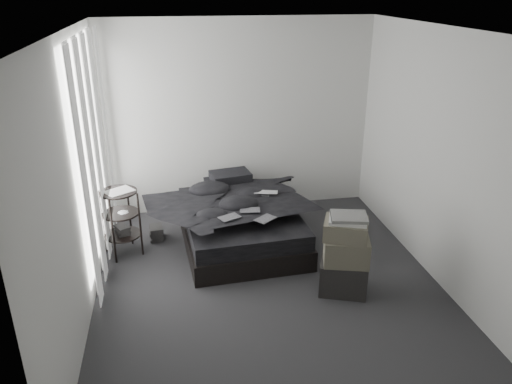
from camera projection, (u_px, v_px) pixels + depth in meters
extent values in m
cube|color=#2D2C2F|center=(269.00, 285.00, 5.32)|extent=(3.60, 4.20, 0.01)
cube|color=white|center=(272.00, 30.00, 4.31)|extent=(3.60, 4.20, 0.01)
cube|color=silver|center=(239.00, 118.00, 6.72)|extent=(3.60, 0.01, 2.60)
cube|color=silver|center=(342.00, 295.00, 2.91)|extent=(3.60, 0.01, 2.60)
cube|color=silver|center=(76.00, 183.00, 4.52)|extent=(0.01, 4.20, 2.60)
cube|color=silver|center=(443.00, 160.00, 5.10)|extent=(0.01, 4.20, 2.60)
cube|color=white|center=(91.00, 148.00, 5.33)|extent=(0.02, 2.00, 2.30)
cube|color=white|center=(96.00, 154.00, 5.36)|extent=(0.06, 2.12, 2.48)
cube|color=black|center=(240.00, 233.00, 6.17)|extent=(1.48, 1.89, 0.24)
cube|color=black|center=(240.00, 217.00, 6.08)|extent=(1.42, 1.83, 0.19)
imported|color=black|center=(241.00, 203.00, 5.97)|extent=(1.43, 1.62, 0.21)
cube|color=black|center=(226.00, 184.00, 6.64)|extent=(0.56, 0.40, 0.12)
cube|color=black|center=(230.00, 176.00, 6.59)|extent=(0.56, 0.43, 0.11)
imported|color=silver|center=(266.00, 189.00, 6.07)|extent=(0.33, 0.25, 0.02)
cube|color=black|center=(229.00, 212.00, 5.49)|extent=(0.27, 0.23, 0.01)
cube|color=black|center=(250.00, 204.00, 5.66)|extent=(0.25, 0.18, 0.01)
cube|color=black|center=(265.00, 213.00, 5.45)|extent=(0.27, 0.26, 0.01)
cylinder|color=black|center=(122.00, 223.00, 5.81)|extent=(0.57, 0.57, 0.79)
cube|color=white|center=(119.00, 191.00, 5.65)|extent=(0.38, 0.36, 0.02)
cube|color=black|center=(157.00, 233.00, 6.26)|extent=(0.18, 0.24, 0.16)
cube|color=black|center=(343.00, 276.00, 5.17)|extent=(0.58, 0.51, 0.35)
cube|color=#5B5747|center=(346.00, 250.00, 5.03)|extent=(0.52, 0.46, 0.27)
cube|color=#5B5747|center=(346.00, 229.00, 4.96)|extent=(0.52, 0.48, 0.19)
cube|color=silver|center=(348.00, 219.00, 4.91)|extent=(0.44, 0.40, 0.04)
cube|color=silver|center=(349.00, 217.00, 4.89)|extent=(0.41, 0.36, 0.03)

